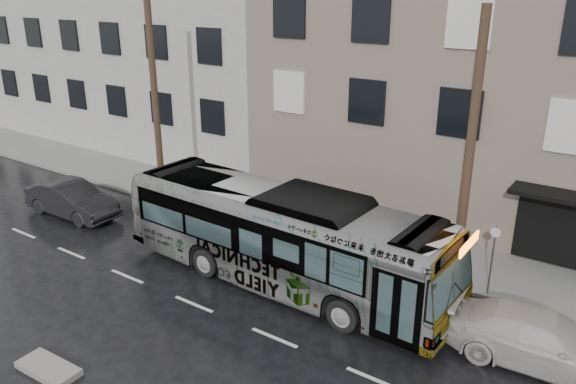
{
  "coord_description": "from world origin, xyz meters",
  "views": [
    {
      "loc": [
        11.38,
        -13.61,
        9.63
      ],
      "look_at": [
        0.21,
        2.5,
        2.37
      ],
      "focal_mm": 35.0,
      "sensor_mm": 36.0,
      "label": 1
    }
  ],
  "objects_px": {
    "utility_pole_rear": "(155,104)",
    "utility_pole_front": "(469,156)",
    "sign_post": "(492,260)",
    "dark_sedan": "(72,199)",
    "white_sedan": "(543,340)",
    "bus": "(282,237)"
  },
  "relations": [
    {
      "from": "sign_post",
      "to": "dark_sedan",
      "type": "height_order",
      "value": "sign_post"
    },
    {
      "from": "sign_post",
      "to": "dark_sedan",
      "type": "distance_m",
      "value": 17.5
    },
    {
      "from": "utility_pole_front",
      "to": "dark_sedan",
      "type": "bearing_deg",
      "value": -167.97
    },
    {
      "from": "dark_sedan",
      "to": "bus",
      "type": "bearing_deg",
      "value": -90.07
    },
    {
      "from": "utility_pole_rear",
      "to": "utility_pole_front",
      "type": "bearing_deg",
      "value": 0.0
    },
    {
      "from": "utility_pole_front",
      "to": "utility_pole_rear",
      "type": "distance_m",
      "value": 14.0
    },
    {
      "from": "utility_pole_front",
      "to": "sign_post",
      "type": "relative_size",
      "value": 3.75
    },
    {
      "from": "white_sedan",
      "to": "sign_post",
      "type": "bearing_deg",
      "value": 34.92
    },
    {
      "from": "bus",
      "to": "white_sedan",
      "type": "xyz_separation_m",
      "value": [
        8.3,
        0.34,
        -0.97
      ]
    },
    {
      "from": "sign_post",
      "to": "bus",
      "type": "bearing_deg",
      "value": -154.03
    },
    {
      "from": "sign_post",
      "to": "dark_sedan",
      "type": "bearing_deg",
      "value": -168.72
    },
    {
      "from": "utility_pole_front",
      "to": "utility_pole_rear",
      "type": "bearing_deg",
      "value": 180.0
    },
    {
      "from": "utility_pole_front",
      "to": "utility_pole_rear",
      "type": "relative_size",
      "value": 1.0
    },
    {
      "from": "utility_pole_rear",
      "to": "dark_sedan",
      "type": "bearing_deg",
      "value": -120.99
    },
    {
      "from": "utility_pole_front",
      "to": "bus",
      "type": "bearing_deg",
      "value": -149.3
    },
    {
      "from": "white_sedan",
      "to": "dark_sedan",
      "type": "relative_size",
      "value": 1.09
    },
    {
      "from": "bus",
      "to": "dark_sedan",
      "type": "bearing_deg",
      "value": 94.22
    },
    {
      "from": "utility_pole_front",
      "to": "white_sedan",
      "type": "relative_size",
      "value": 1.79
    },
    {
      "from": "sign_post",
      "to": "utility_pole_front",
      "type": "bearing_deg",
      "value": 180.0
    },
    {
      "from": "utility_pole_rear",
      "to": "white_sedan",
      "type": "height_order",
      "value": "utility_pole_rear"
    },
    {
      "from": "white_sedan",
      "to": "dark_sedan",
      "type": "xyz_separation_m",
      "value": [
        -19.32,
        -0.77,
        0.03
      ]
    },
    {
      "from": "sign_post",
      "to": "white_sedan",
      "type": "relative_size",
      "value": 0.48
    }
  ]
}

